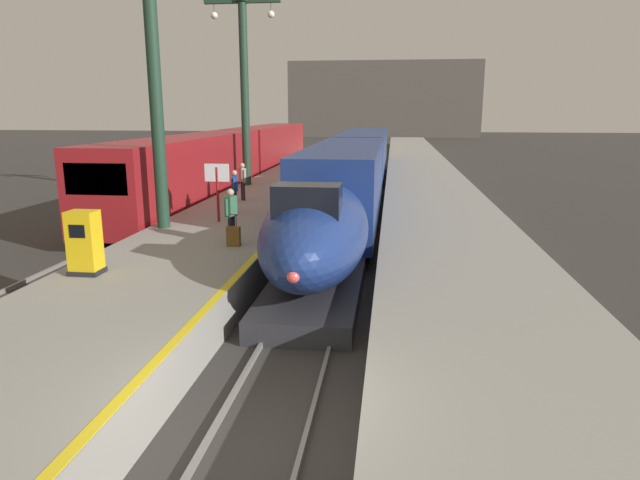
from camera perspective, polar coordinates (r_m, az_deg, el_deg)
The scene contains 19 objects.
ground_plane at distance 9.05m, azimuth -7.11°, elevation -21.12°, with size 260.00×260.00×0.00m, color #33302D.
platform_left at distance 32.86m, azimuth -3.37°, elevation 5.06°, with size 4.80×110.00×1.05m, color gray.
platform_right at distance 32.37m, azimuth 10.92°, elevation 4.72°, with size 4.80×110.00×1.05m, color gray.
platform_left_safety_stripe at distance 32.45m, azimuth 0.60°, elevation 5.92°, with size 0.20×107.80×0.01m, color yellow.
rail_main_left at distance 35.20m, azimuth 2.78°, elevation 4.83°, with size 0.08×110.00×0.12m, color slate.
rail_main_right at distance 35.12m, azimuth 5.23°, elevation 4.77°, with size 0.08×110.00×0.12m, color slate.
rail_secondary_left at distance 36.73m, azimuth -9.97°, elevation 4.99°, with size 0.08×110.00×0.12m, color slate.
rail_secondary_right at distance 36.31m, azimuth -7.70°, elevation 4.98°, with size 0.08×110.00×0.12m, color slate.
highspeed_train_main at distance 30.12m, azimuth 3.51°, elevation 7.01°, with size 2.92×38.76×3.60m.
regional_train_adjacent at distance 37.75m, azimuth -8.31°, elevation 8.43°, with size 2.85×36.60×3.80m.
station_column_mid at distance 20.19m, azimuth -16.60°, elevation 18.47°, with size 4.00×0.68×10.30m.
station_column_far at distance 31.17m, azimuth -7.68°, elevation 16.23°, with size 4.00×0.68×9.74m.
passenger_near_edge at distance 17.41m, azimuth -8.99°, elevation 2.86°, with size 0.32×0.55×1.69m.
passenger_mid_platform at distance 25.86m, azimuth -7.83°, elevation 6.18°, with size 0.40×0.48×1.69m.
passenger_far_waiting at distance 22.79m, azimuth -8.62°, elevation 5.25°, with size 0.28×0.56×1.69m.
rolling_suitcase at distance 17.17m, azimuth -8.74°, elevation 0.39°, with size 0.40×0.22×0.98m.
ticket_machine_yellow at distance 15.16m, azimuth -22.70°, elevation -0.48°, with size 0.76×0.62×1.60m.
departure_info_board at distance 20.89m, azimuth -10.36°, elevation 5.92°, with size 0.90×0.10×2.12m.
terminus_back_wall at distance 109.27m, azimuth 6.44°, elevation 13.96°, with size 36.00×2.00×14.00m, color #4C4742.
Camera 1 is at (1.98, -7.24, 5.06)m, focal length 31.64 mm.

